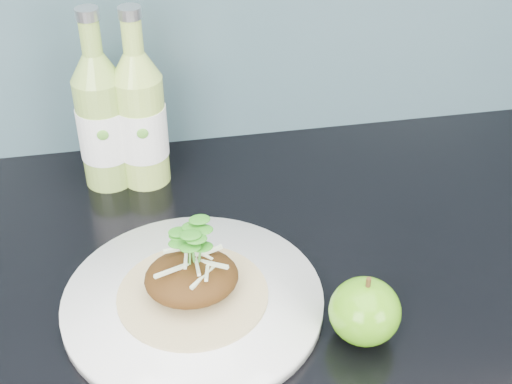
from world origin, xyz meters
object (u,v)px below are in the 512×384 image
Objects in this scene: green_apple at (365,311)px; cider_bottle_left at (102,121)px; dinner_plate at (193,301)px; cider_bottle_right at (141,119)px.

green_apple is 0.35× the size of cider_bottle_left.
dinner_plate is 0.29m from cider_bottle_left.
cider_bottle_left is at bearing 126.55° from green_apple.
cider_bottle_left is at bearing 107.56° from dinner_plate.
dinner_plate is at bearing 156.14° from green_apple.
cider_bottle_right is (0.05, -0.01, 0.00)m from cider_bottle_left.
cider_bottle_left and cider_bottle_right have the same top height.
green_apple is 0.39m from cider_bottle_right.
cider_bottle_left is 0.05m from cider_bottle_right.
green_apple is (0.17, -0.07, 0.03)m from dinner_plate.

